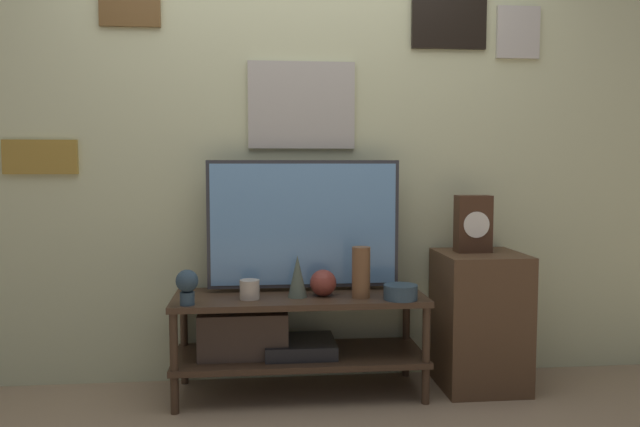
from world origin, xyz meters
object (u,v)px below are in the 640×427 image
(vase_tall_ceramic, at_px, (361,272))
(vase_slim_bronze, at_px, (297,276))
(vase_wide_bowl, at_px, (401,292))
(vase_round_glass, at_px, (323,283))
(television, at_px, (304,224))
(decorative_bust, at_px, (187,284))
(candle_jar, at_px, (250,289))
(mantel_clock, at_px, (473,224))

(vase_tall_ceramic, bearing_deg, vase_slim_bronze, 173.17)
(vase_wide_bowl, distance_m, vase_slim_bronze, 0.52)
(vase_round_glass, bearing_deg, television, 121.84)
(vase_slim_bronze, bearing_deg, vase_tall_ceramic, -6.83)
(vase_slim_bronze, distance_m, decorative_bust, 0.55)
(vase_tall_ceramic, bearing_deg, vase_round_glass, 164.16)
(decorative_bust, bearing_deg, candle_jar, 18.93)
(vase_slim_bronze, height_order, decorative_bust, vase_slim_bronze)
(television, height_order, vase_wide_bowl, television)
(television, distance_m, vase_wide_bowl, 0.61)
(vase_tall_ceramic, bearing_deg, decorative_bust, -174.40)
(television, bearing_deg, vase_round_glass, -58.16)
(decorative_bust, bearing_deg, vase_slim_bronze, 12.81)
(vase_slim_bronze, relative_size, decorative_bust, 1.25)
(vase_slim_bronze, xyz_separation_m, mantel_clock, (0.94, 0.10, 0.25))
(vase_wide_bowl, distance_m, vase_round_glass, 0.39)
(decorative_bust, bearing_deg, vase_tall_ceramic, 5.60)
(vase_tall_ceramic, xyz_separation_m, vase_slim_bronze, (-0.32, 0.04, -0.02))
(candle_jar, bearing_deg, vase_wide_bowl, -6.39)
(television, xyz_separation_m, vase_wide_bowl, (0.46, -0.26, -0.32))
(vase_tall_ceramic, distance_m, vase_round_glass, 0.20)
(candle_jar, bearing_deg, mantel_clock, 5.83)
(decorative_bust, bearing_deg, vase_round_glass, 11.55)
(vase_tall_ceramic, xyz_separation_m, candle_jar, (-0.55, 0.02, -0.08))
(vase_wide_bowl, bearing_deg, television, 150.60)
(vase_tall_ceramic, relative_size, candle_jar, 2.58)
(vase_wide_bowl, xyz_separation_m, vase_slim_bronze, (-0.50, 0.10, 0.07))
(vase_round_glass, relative_size, mantel_clock, 0.45)
(vase_tall_ceramic, distance_m, candle_jar, 0.56)
(vase_tall_ceramic, bearing_deg, mantel_clock, 12.46)
(vase_tall_ceramic, distance_m, vase_wide_bowl, 0.22)
(vase_round_glass, bearing_deg, vase_wide_bowl, -17.62)
(decorative_bust, height_order, mantel_clock, mantel_clock)
(decorative_bust, bearing_deg, mantel_clock, 8.53)
(candle_jar, height_order, decorative_bust, decorative_bust)
(vase_round_glass, bearing_deg, candle_jar, -174.59)
(vase_slim_bronze, bearing_deg, television, 74.21)
(vase_wide_bowl, bearing_deg, vase_slim_bronze, 168.37)
(vase_tall_ceramic, height_order, vase_slim_bronze, vase_tall_ceramic)
(vase_tall_ceramic, height_order, vase_round_glass, vase_tall_ceramic)
(candle_jar, distance_m, decorative_bust, 0.31)
(television, bearing_deg, decorative_bust, -154.38)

